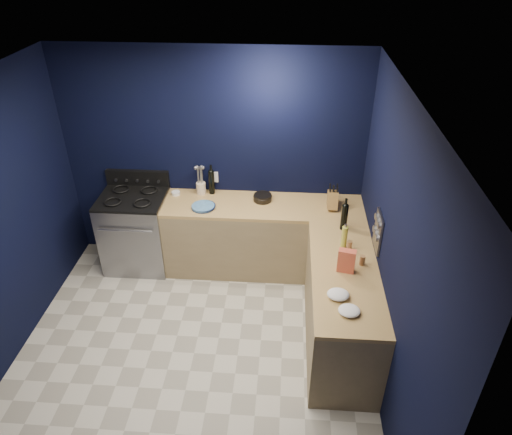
# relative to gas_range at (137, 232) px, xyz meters

# --- Properties ---
(floor) EXTENTS (3.50, 3.50, 0.02)m
(floor) POSITION_rel_gas_range_xyz_m (0.93, -1.42, -0.47)
(floor) COLOR beige
(floor) RESTS_ON ground
(ceiling) EXTENTS (3.50, 3.50, 0.02)m
(ceiling) POSITION_rel_gas_range_xyz_m (0.93, -1.42, 2.15)
(ceiling) COLOR silver
(ceiling) RESTS_ON ground
(wall_back) EXTENTS (3.50, 0.02, 2.60)m
(wall_back) POSITION_rel_gas_range_xyz_m (0.93, 0.34, 0.84)
(wall_back) COLOR black
(wall_back) RESTS_ON ground
(wall_right) EXTENTS (0.02, 3.50, 2.60)m
(wall_right) POSITION_rel_gas_range_xyz_m (2.69, -1.42, 0.84)
(wall_right) COLOR black
(wall_right) RESTS_ON ground
(cab_back) EXTENTS (2.30, 0.63, 0.86)m
(cab_back) POSITION_rel_gas_range_xyz_m (1.53, 0.02, -0.03)
(cab_back) COLOR #8D7852
(cab_back) RESTS_ON floor
(top_back) EXTENTS (2.30, 0.63, 0.04)m
(top_back) POSITION_rel_gas_range_xyz_m (1.53, 0.02, 0.42)
(top_back) COLOR olive
(top_back) RESTS_ON cab_back
(cab_right) EXTENTS (0.63, 1.67, 0.86)m
(cab_right) POSITION_rel_gas_range_xyz_m (2.37, -1.13, -0.03)
(cab_right) COLOR #8D7852
(cab_right) RESTS_ON floor
(top_right) EXTENTS (0.63, 1.67, 0.04)m
(top_right) POSITION_rel_gas_range_xyz_m (2.37, -1.13, 0.42)
(top_right) COLOR olive
(top_right) RESTS_ON cab_right
(gas_range) EXTENTS (0.76, 0.66, 0.92)m
(gas_range) POSITION_rel_gas_range_xyz_m (0.00, 0.00, 0.00)
(gas_range) COLOR gray
(gas_range) RESTS_ON floor
(oven_door) EXTENTS (0.59, 0.02, 0.42)m
(oven_door) POSITION_rel_gas_range_xyz_m (0.00, -0.32, -0.01)
(oven_door) COLOR black
(oven_door) RESTS_ON gas_range
(cooktop) EXTENTS (0.76, 0.66, 0.03)m
(cooktop) POSITION_rel_gas_range_xyz_m (0.00, 0.00, 0.48)
(cooktop) COLOR black
(cooktop) RESTS_ON gas_range
(backguard) EXTENTS (0.76, 0.06, 0.20)m
(backguard) POSITION_rel_gas_range_xyz_m (0.00, 0.30, 0.58)
(backguard) COLOR black
(backguard) RESTS_ON gas_range
(spice_panel) EXTENTS (0.02, 0.28, 0.38)m
(spice_panel) POSITION_rel_gas_range_xyz_m (2.67, -0.87, 0.72)
(spice_panel) COLOR gray
(spice_panel) RESTS_ON wall_right
(wall_outlet) EXTENTS (0.09, 0.02, 0.13)m
(wall_outlet) POSITION_rel_gas_range_xyz_m (0.93, 0.32, 0.62)
(wall_outlet) COLOR white
(wall_outlet) RESTS_ON wall_back
(plate_stack) EXTENTS (0.31, 0.31, 0.03)m
(plate_stack) POSITION_rel_gas_range_xyz_m (0.86, -0.10, 0.46)
(plate_stack) COLOR #3A678E
(plate_stack) RESTS_ON top_back
(ramekin) EXTENTS (0.12, 0.12, 0.04)m
(ramekin) POSITION_rel_gas_range_xyz_m (0.48, 0.18, 0.46)
(ramekin) COLOR white
(ramekin) RESTS_ON top_back
(utensil_crock) EXTENTS (0.15, 0.15, 0.14)m
(utensil_crock) POSITION_rel_gas_range_xyz_m (0.78, 0.23, 0.51)
(utensil_crock) COLOR #F2DDC3
(utensil_crock) RESTS_ON top_back
(wine_bottle_back) EXTENTS (0.08, 0.08, 0.29)m
(wine_bottle_back) POSITION_rel_gas_range_xyz_m (0.91, 0.25, 0.58)
(wine_bottle_back) COLOR black
(wine_bottle_back) RESTS_ON top_back
(lemon_basket) EXTENTS (0.27, 0.27, 0.08)m
(lemon_basket) POSITION_rel_gas_range_xyz_m (1.52, 0.11, 0.48)
(lemon_basket) COLOR black
(lemon_basket) RESTS_ON top_back
(knife_block) EXTENTS (0.11, 0.24, 0.25)m
(knife_block) POSITION_rel_gas_range_xyz_m (2.31, 0.01, 0.54)
(knife_block) COLOR brown
(knife_block) RESTS_ON top_back
(wine_bottle_right) EXTENTS (0.08, 0.08, 0.29)m
(wine_bottle_right) POSITION_rel_gas_range_xyz_m (2.40, -0.42, 0.58)
(wine_bottle_right) COLOR black
(wine_bottle_right) RESTS_ON top_right
(oil_bottle) EXTENTS (0.06, 0.06, 0.25)m
(oil_bottle) POSITION_rel_gas_range_xyz_m (2.37, -0.76, 0.56)
(oil_bottle) COLOR gold
(oil_bottle) RESTS_ON top_right
(spice_jar_near) EXTENTS (0.05, 0.05, 0.11)m
(spice_jar_near) POSITION_rel_gas_range_xyz_m (2.43, -0.81, 0.50)
(spice_jar_near) COLOR olive
(spice_jar_near) RESTS_ON top_right
(spice_jar_far) EXTENTS (0.07, 0.07, 0.10)m
(spice_jar_far) POSITION_rel_gas_range_xyz_m (2.53, -1.02, 0.49)
(spice_jar_far) COLOR olive
(spice_jar_far) RESTS_ON top_right
(crouton_bag) EXTENTS (0.17, 0.11, 0.23)m
(crouton_bag) POSITION_rel_gas_range_xyz_m (2.36, -1.13, 0.56)
(crouton_bag) COLOR red
(crouton_bag) RESTS_ON top_right
(towel_front) EXTENTS (0.20, 0.18, 0.07)m
(towel_front) POSITION_rel_gas_range_xyz_m (2.27, -1.50, 0.47)
(towel_front) COLOR white
(towel_front) RESTS_ON top_right
(towel_end) EXTENTS (0.21, 0.20, 0.06)m
(towel_end) POSITION_rel_gas_range_xyz_m (2.34, -1.69, 0.47)
(towel_end) COLOR white
(towel_end) RESTS_ON top_right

